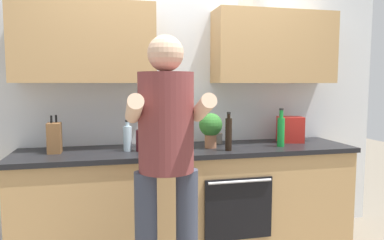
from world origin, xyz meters
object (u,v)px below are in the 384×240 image
bottle_juice (151,131)px  potted_herb (211,127)px  bottle_water (128,138)px  grocery_bag_rice (177,136)px  bottle_soda (281,131)px  cup_stoneware (218,138)px  bottle_soy (229,133)px  grocery_bag_crisps (290,129)px  bottle_wine (141,140)px  knife_block (54,138)px  person_standing (166,152)px

bottle_juice → potted_herb: 0.51m
bottle_water → grocery_bag_rice: size_ratio=1.14×
bottle_water → potted_herb: potted_herb is taller
bottle_soda → potted_herb: bearing=173.1°
grocery_bag_rice → cup_stoneware: bearing=25.7°
bottle_soy → cup_stoneware: (0.02, 0.35, -0.09)m
bottle_juice → grocery_bag_crisps: 1.30m
bottle_wine → knife_block: 0.67m
knife_block → bottle_soda: bearing=-4.1°
grocery_bag_rice → person_standing: bearing=-105.8°
person_standing → grocery_bag_rice: 0.79m
bottle_wine → grocery_bag_rice: bearing=3.5°
grocery_bag_crisps → bottle_juice: bearing=179.4°
bottle_wine → bottle_juice: bearing=57.7°
grocery_bag_rice → bottle_soy: bearing=-21.6°
person_standing → bottle_wine: (-0.09, 0.74, -0.04)m
bottle_juice → person_standing: bearing=-90.4°
bottle_juice → bottle_soy: 0.67m
knife_block → potted_herb: knife_block is taller
knife_block → bottle_wine: bearing=-6.9°
person_standing → bottle_juice: bearing=89.6°
person_standing → bottle_juice: (0.01, 0.90, 0.02)m
bottle_soda → bottle_wine: bearing=177.5°
bottle_soy → grocery_bag_rice: (-0.39, 0.16, -0.03)m
bottle_wine → knife_block: (-0.67, 0.08, 0.03)m
bottle_soda → grocery_bag_rice: 0.90m
bottle_soda → grocery_bag_rice: bearing=175.4°
bottle_wine → potted_herb: bearing=2.0°
bottle_wine → grocery_bag_crisps: grocery_bag_crisps is taller
bottle_wine → bottle_water: bearing=162.0°
grocery_bag_crisps → person_standing: bearing=-146.0°
bottle_soy → bottle_juice: bearing=154.0°
bottle_wine → grocery_bag_rice: (0.31, 0.02, 0.02)m
bottle_soy → knife_block: bearing=171.0°
knife_block → grocery_bag_crisps: (2.07, 0.06, -0.00)m
person_standing → bottle_wine: size_ratio=7.72×
bottle_wine → potted_herb: size_ratio=0.76×
bottle_water → bottle_soda: bearing=-3.8°
person_standing → knife_block: size_ratio=5.82×
cup_stoneware → potted_herb: size_ratio=0.32×
bottle_water → knife_block: 0.57m
bottle_soy → grocery_bag_rice: size_ratio=1.42×
bottle_soy → grocery_bag_crisps: (0.70, 0.28, -0.02)m
bottle_soda → bottle_juice: size_ratio=0.97×
bottle_juice → bottle_wine: bearing=-122.3°
bottle_wine → bottle_soda: bottle_soda is taller
bottle_soy → grocery_bag_crisps: bearing=21.7°
person_standing → bottle_soda: 1.31m
bottle_soy → cup_stoneware: bottle_soy is taller
potted_herb → bottle_wine: bearing=-178.0°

